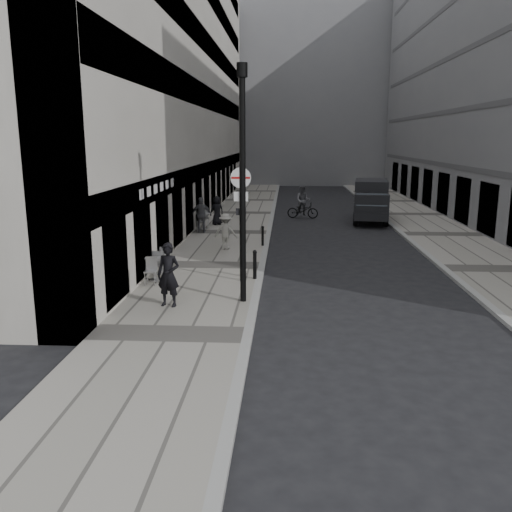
{
  "coord_description": "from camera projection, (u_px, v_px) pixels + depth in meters",
  "views": [
    {
      "loc": [
        0.95,
        -10.15,
        4.95
      ],
      "look_at": [
        0.01,
        6.16,
        1.4
      ],
      "focal_mm": 38.0,
      "sensor_mm": 36.0,
      "label": 1
    }
  ],
  "objects": [
    {
      "name": "sidewalk",
      "position": [
        231.0,
        233.0,
        28.67
      ],
      "size": [
        4.0,
        60.0,
        0.12
      ],
      "primitive_type": "cube",
      "color": "gray",
      "rests_on": "ground"
    },
    {
      "name": "bollard_far",
      "position": [
        255.0,
        265.0,
        18.97
      ],
      "size": [
        0.13,
        0.13,
        0.96
      ],
      "primitive_type": "cylinder",
      "color": "black",
      "rests_on": "sidewalk"
    },
    {
      "name": "bollard_near",
      "position": [
        263.0,
        236.0,
        24.89
      ],
      "size": [
        0.11,
        0.11,
        0.86
      ],
      "primitive_type": "cylinder",
      "color": "black",
      "rests_on": "sidewalk"
    },
    {
      "name": "cyclist",
      "position": [
        303.0,
        205.0,
        34.21
      ],
      "size": [
        2.01,
        0.92,
        2.09
      ],
      "rotation": [
        0.0,
        0.0,
        -0.13
      ],
      "color": "black",
      "rests_on": "ground"
    },
    {
      "name": "cafe_table_near",
      "position": [
        155.0,
        267.0,
        18.78
      ],
      "size": [
        0.72,
        1.63,
        0.93
      ],
      "color": "#AFAEB1",
      "rests_on": "sidewalk"
    },
    {
      "name": "cafe_table_mid",
      "position": [
        162.0,
        261.0,
        19.86
      ],
      "size": [
        0.68,
        1.52,
        0.87
      ],
      "color": "#A7A7AA",
      "rests_on": "sidewalk"
    },
    {
      "name": "walking_man",
      "position": [
        168.0,
        275.0,
        15.77
      ],
      "size": [
        0.77,
        0.59,
        1.89
      ],
      "primitive_type": "imported",
      "rotation": [
        0.0,
        0.0,
        -0.23
      ],
      "color": "black",
      "rests_on": "sidewalk"
    },
    {
      "name": "far_sidewalk",
      "position": [
        442.0,
        235.0,
        28.05
      ],
      "size": [
        4.0,
        60.0,
        0.12
      ],
      "primitive_type": "cube",
      "color": "gray",
      "rests_on": "ground"
    },
    {
      "name": "cafe_table_far",
      "position": [
        203.0,
        220.0,
        29.44
      ],
      "size": [
        0.79,
        1.79,
        1.02
      ],
      "color": "silver",
      "rests_on": "sidewalk"
    },
    {
      "name": "building_left",
      "position": [
        176.0,
        71.0,
        33.34
      ],
      "size": [
        4.0,
        45.0,
        18.0
      ],
      "primitive_type": "cube",
      "color": "beige",
      "rests_on": "ground"
    },
    {
      "name": "panel_van",
      "position": [
        371.0,
        199.0,
        32.74
      ],
      "size": [
        2.62,
        5.45,
        2.47
      ],
      "rotation": [
        0.0,
        0.0,
        -0.13
      ],
      "color": "black",
      "rests_on": "ground"
    },
    {
      "name": "sign_post",
      "position": [
        241.0,
        207.0,
        18.25
      ],
      "size": [
        0.69,
        0.11,
        4.01
      ],
      "rotation": [
        0.0,
        0.0,
        0.04
      ],
      "color": "black",
      "rests_on": "sidewalk"
    },
    {
      "name": "ground",
      "position": [
        238.0,
        387.0,
        11.01
      ],
      "size": [
        120.0,
        120.0,
        0.0
      ],
      "primitive_type": "plane",
      "color": "black",
      "rests_on": "ground"
    },
    {
      "name": "building_far",
      "position": [
        293.0,
        86.0,
        63.22
      ],
      "size": [
        24.0,
        16.0,
        22.0
      ],
      "primitive_type": "cube",
      "color": "slate",
      "rests_on": "ground"
    },
    {
      "name": "building_right",
      "position": [
        510.0,
        51.0,
        32.0
      ],
      "size": [
        6.0,
        45.0,
        20.0
      ],
      "primitive_type": "cube",
      "color": "slate",
      "rests_on": "ground"
    },
    {
      "name": "pedestrian_b",
      "position": [
        226.0,
        231.0,
        23.99
      ],
      "size": [
        1.13,
        0.78,
        1.6
      ],
      "primitive_type": "imported",
      "rotation": [
        0.0,
        0.0,
        2.95
      ],
      "color": "gray",
      "rests_on": "sidewalk"
    },
    {
      "name": "pedestrian_c",
      "position": [
        217.0,
        211.0,
        30.87
      ],
      "size": [
        0.95,
        0.85,
        1.63
      ],
      "primitive_type": "imported",
      "rotation": [
        0.0,
        0.0,
        3.67
      ],
      "color": "black",
      "rests_on": "sidewalk"
    },
    {
      "name": "pedestrian_a",
      "position": [
        202.0,
        215.0,
        28.25
      ],
      "size": [
        1.13,
        0.55,
        1.86
      ],
      "primitive_type": "imported",
      "rotation": [
        0.0,
        0.0,
        3.24
      ],
      "color": "#515156",
      "rests_on": "sidewalk"
    },
    {
      "name": "lamppost",
      "position": [
        243.0,
        174.0,
        15.64
      ],
      "size": [
        0.31,
        0.31,
        6.89
      ],
      "color": "black",
      "rests_on": "sidewalk"
    }
  ]
}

